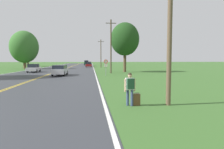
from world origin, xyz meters
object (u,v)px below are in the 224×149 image
(car_silver_suv_nearest, at_px, (60,70))
(suitcase, at_px, (136,100))
(car_white_sedan_approaching, at_px, (34,68))
(car_red_hatchback_mid_near, at_px, (89,64))
(car_dark_green_van_receding, at_px, (86,63))
(tree_left_verge, at_px, (28,51))
(hitchhiker_person, at_px, (130,86))
(traffic_sign, at_px, (106,64))
(tree_right_cluster, at_px, (125,39))
(car_dark_blue_sedan_mid_far, at_px, (89,64))
(tree_mid_treeline, at_px, (24,47))

(car_silver_suv_nearest, bearing_deg, suitcase, 20.52)
(suitcase, distance_m, car_white_sedan_approaching, 31.10)
(car_silver_suv_nearest, xyz_separation_m, car_white_sedan_approaching, (-6.04, 8.41, -0.05))
(car_silver_suv_nearest, relative_size, car_red_hatchback_mid_near, 1.12)
(car_dark_green_van_receding, bearing_deg, tree_left_verge, -60.92)
(hitchhiker_person, xyz_separation_m, traffic_sign, (0.17, 18.58, 0.75))
(tree_left_verge, height_order, car_dark_green_van_receding, tree_left_verge)
(traffic_sign, height_order, tree_right_cluster, tree_right_cluster)
(car_dark_blue_sedan_mid_far, bearing_deg, suitcase, 0.94)
(tree_right_cluster, bearing_deg, car_silver_suv_nearest, -145.50)
(car_dark_blue_sedan_mid_far, distance_m, car_dark_green_van_receding, 8.84)
(suitcase, relative_size, car_white_sedan_approaching, 0.15)
(hitchhiker_person, height_order, car_white_sedan_approaching, hitchhiker_person)
(car_silver_suv_nearest, height_order, car_dark_green_van_receding, car_dark_green_van_receding)
(hitchhiker_person, relative_size, tree_mid_treeline, 0.17)
(hitchhiker_person, xyz_separation_m, tree_left_verge, (-23.85, 62.79, 4.32))
(car_white_sedan_approaching, bearing_deg, car_red_hatchback_mid_near, -22.40)
(suitcase, bearing_deg, tree_mid_treeline, 20.23)
(car_red_hatchback_mid_near, relative_size, car_dark_green_van_receding, 1.03)
(traffic_sign, height_order, car_white_sedan_approaching, traffic_sign)
(car_white_sedan_approaching, bearing_deg, tree_right_cluster, -94.90)
(car_dark_blue_sedan_mid_far, bearing_deg, car_red_hatchback_mid_near, -1.98)
(hitchhiker_person, distance_m, tree_right_cluster, 28.29)
(car_white_sedan_approaching, xyz_separation_m, car_dark_green_van_receding, (8.55, 46.71, 0.24))
(hitchhiker_person, relative_size, car_silver_suv_nearest, 0.35)
(tree_left_verge, distance_m, car_white_sedan_approaching, 36.48)
(car_white_sedan_approaching, bearing_deg, car_dark_blue_sedan_mid_far, -16.19)
(tree_right_cluster, relative_size, car_silver_suv_nearest, 1.95)
(suitcase, xyz_separation_m, traffic_sign, (-0.18, 18.49, 1.47))
(hitchhiker_person, bearing_deg, car_white_sedan_approaching, 20.01)
(car_silver_suv_nearest, height_order, car_red_hatchback_mid_near, car_silver_suv_nearest)
(hitchhiker_person, distance_m, car_silver_suv_nearest, 21.02)
(tree_mid_treeline, bearing_deg, car_red_hatchback_mid_near, 35.23)
(traffic_sign, bearing_deg, hitchhiker_person, -90.52)
(suitcase, distance_m, tree_mid_treeline, 47.17)
(tree_left_verge, xyz_separation_m, car_dark_green_van_receding, (19.93, 12.35, -4.31))
(suitcase, relative_size, tree_right_cluster, 0.07)
(car_white_sedan_approaching, xyz_separation_m, car_dark_blue_sedan_mid_far, (9.84, 37.97, 0.03))
(suitcase, bearing_deg, car_dark_green_van_receding, -0.42)
(hitchhiker_person, relative_size, car_dark_blue_sedan_mid_far, 0.41)
(car_red_hatchback_mid_near, bearing_deg, tree_left_verge, -112.50)
(car_red_hatchback_mid_near, xyz_separation_m, car_dark_green_van_receding, (-1.22, 20.93, 0.23))
(tree_mid_treeline, bearing_deg, car_white_sedan_approaching, -66.96)
(traffic_sign, xyz_separation_m, car_red_hatchback_mid_near, (-2.87, 35.62, -0.97))
(hitchhiker_person, xyz_separation_m, car_dark_blue_sedan_mid_far, (-2.63, 66.39, -0.20))
(traffic_sign, height_order, car_dark_blue_sedan_mid_far, traffic_sign)
(hitchhiker_person, xyz_separation_m, suitcase, (0.35, 0.09, -0.72))
(traffic_sign, height_order, tree_mid_treeline, tree_mid_treeline)
(hitchhiker_person, height_order, tree_mid_treeline, tree_mid_treeline)
(traffic_sign, relative_size, tree_left_verge, 0.27)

